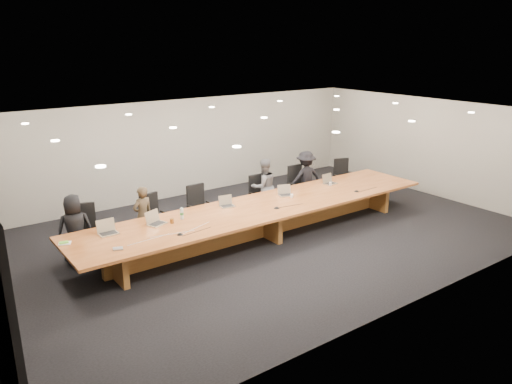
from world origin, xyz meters
The scene contains 28 objects.
ground centered at (0.00, 0.00, 0.00)m, with size 12.00×12.00×0.00m, color black.
back_wall centered at (0.00, 4.00, 1.40)m, with size 12.00×0.02×2.80m, color beige.
conference_table centered at (0.00, 0.00, 0.52)m, with size 9.00×1.80×0.75m.
chair_far_left centered at (-3.71, 1.25, 0.58)m, with size 0.59×0.59×1.15m, color black, non-canonical shape.
chair_left centered at (-2.17, 1.16, 0.56)m, with size 0.57×0.57×1.12m, color black, non-canonical shape.
chair_mid_left centered at (-0.97, 1.22, 0.56)m, with size 0.57×0.57×1.11m, color black, non-canonical shape.
chair_mid_right centered at (0.84, 1.24, 0.53)m, with size 0.54×0.54×1.07m, color black, non-canonical shape.
chair_right centered at (2.20, 1.28, 0.56)m, with size 0.57×0.57×1.11m, color black, non-canonical shape.
chair_far_right centered at (3.82, 1.17, 0.55)m, with size 0.56×0.56×1.09m, color black, non-canonical shape.
person_a centered at (-3.94, 1.13, 0.72)m, with size 0.70×0.46×1.44m, color black.
person_b centered at (-2.43, 1.23, 0.66)m, with size 0.49×0.32×1.33m, color #3E3221.
person_c centered at (0.95, 1.26, 0.74)m, with size 0.72×0.56×1.47m, color #5D5D60.
person_d centered at (2.39, 1.25, 0.75)m, with size 0.96×0.55×1.49m, color black.
laptop_a centered at (-3.52, 0.38, 0.89)m, with size 0.37×0.27×0.29m, color #C6B797, non-canonical shape.
laptop_b centered at (-2.51, 0.31, 0.89)m, with size 0.37×0.27×0.29m, color #C5B896, non-canonical shape.
laptop_c centered at (-0.72, 0.42, 0.88)m, with size 0.32×0.23×0.25m, color tan, non-canonical shape.
laptop_d centered at (0.89, 0.29, 0.88)m, with size 0.33×0.24×0.26m, color #BAA88E, non-canonical shape.
laptop_e centered at (2.50, 0.40, 0.88)m, with size 0.34×0.24×0.27m, color tan, non-canonical shape.
water_bottle centered at (-1.94, 0.30, 0.87)m, with size 0.08×0.08×0.24m, color #B3C4BF.
amber_mug centered at (-2.23, 0.20, 0.80)m, with size 0.08×0.08×0.10m, color brown.
paper_cup_near centered at (0.91, 0.08, 0.79)m, with size 0.07×0.07×0.09m, color white.
paper_cup_far centered at (2.38, 0.28, 0.80)m, with size 0.08×0.08×0.09m, color silver.
notepad centered at (-4.35, 0.40, 0.76)m, with size 0.22×0.18×0.01m, color silver.
lime_gadget centered at (-4.36, 0.40, 0.78)m, with size 0.16×0.09×0.03m, color #6AC334.
av_box centered at (-3.65, -0.44, 0.76)m, with size 0.18×0.13×0.03m, color #A1A1A5.
mic_left centered at (-2.40, -0.47, 0.77)m, with size 0.13×0.13×0.03m, color black.
mic_center centered at (0.12, -0.33, 0.77)m, with size 0.14×0.14×0.03m, color black.
mic_right centered at (2.54, -0.50, 0.77)m, with size 0.13×0.13×0.03m, color black.
Camera 1 is at (-6.53, -8.67, 4.40)m, focal length 35.00 mm.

